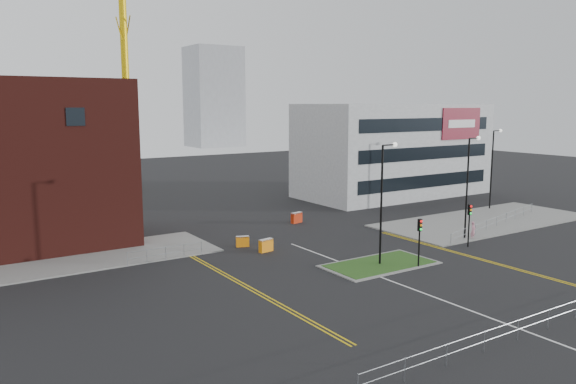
# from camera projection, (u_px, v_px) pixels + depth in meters

# --- Properties ---
(ground) EXTENTS (200.00, 200.00, 0.00)m
(ground) POSITION_uv_depth(u_px,v_px,m) (444.00, 301.00, 34.45)
(ground) COLOR black
(ground) RESTS_ON ground
(pavement_left) EXTENTS (28.00, 8.00, 0.12)m
(pavement_left) POSITION_uv_depth(u_px,v_px,m) (31.00, 265.00, 41.82)
(pavement_left) COLOR slate
(pavement_left) RESTS_ON ground
(pavement_right) EXTENTS (24.00, 10.00, 0.12)m
(pavement_right) POSITION_uv_depth(u_px,v_px,m) (485.00, 221.00, 57.92)
(pavement_right) COLOR slate
(pavement_right) RESTS_ON ground
(island_kerb) EXTENTS (8.60, 4.60, 0.08)m
(island_kerb) POSITION_uv_depth(u_px,v_px,m) (380.00, 264.00, 42.14)
(island_kerb) COLOR slate
(island_kerb) RESTS_ON ground
(grass_island) EXTENTS (8.00, 4.00, 0.12)m
(grass_island) POSITION_uv_depth(u_px,v_px,m) (380.00, 264.00, 42.14)
(grass_island) COLOR #1D4416
(grass_island) RESTS_ON ground
(office_block) EXTENTS (25.00, 12.20, 12.00)m
(office_block) POSITION_uv_depth(u_px,v_px,m) (393.00, 150.00, 74.03)
(office_block) COLOR #A3A6A8
(office_block) RESTS_ON ground
(streetlamp_island) EXTENTS (1.46, 0.36, 9.18)m
(streetlamp_island) POSITION_uv_depth(u_px,v_px,m) (384.00, 194.00, 41.43)
(streetlamp_island) COLOR black
(streetlamp_island) RESTS_ON ground
(streetlamp_right_near) EXTENTS (1.46, 0.36, 9.18)m
(streetlamp_right_near) POSITION_uv_depth(u_px,v_px,m) (469.00, 179.00, 49.58)
(streetlamp_right_near) COLOR black
(streetlamp_right_near) RESTS_ON ground
(streetlamp_right_far) EXTENTS (1.46, 0.36, 9.18)m
(streetlamp_right_far) POSITION_uv_depth(u_px,v_px,m) (493.00, 162.00, 63.76)
(streetlamp_right_far) COLOR black
(streetlamp_right_far) RESTS_ON ground
(traffic_light_island) EXTENTS (0.28, 0.33, 3.65)m
(traffic_light_island) POSITION_uv_depth(u_px,v_px,m) (420.00, 233.00, 41.17)
(traffic_light_island) COLOR black
(traffic_light_island) RESTS_ON ground
(traffic_light_right) EXTENTS (0.28, 0.33, 3.65)m
(traffic_light_right) POSITION_uv_depth(u_px,v_px,m) (470.00, 217.00, 47.15)
(traffic_light_right) COLOR black
(traffic_light_right) RESTS_ON ground
(railing_front) EXTENTS (24.05, 0.05, 1.10)m
(railing_front) POSITION_uv_depth(u_px,v_px,m) (534.00, 320.00, 29.37)
(railing_front) COLOR gray
(railing_front) RESTS_ON ground
(railing_left) EXTENTS (6.05, 0.05, 1.10)m
(railing_left) POSITION_uv_depth(u_px,v_px,m) (166.00, 251.00, 43.27)
(railing_left) COLOR gray
(railing_left) RESTS_ON ground
(railing_right) EXTENTS (19.05, 5.05, 1.10)m
(railing_right) POSITION_uv_depth(u_px,v_px,m) (497.00, 220.00, 54.93)
(railing_right) COLOR gray
(railing_right) RESTS_ON ground
(centre_line) EXTENTS (0.15, 30.00, 0.01)m
(centre_line) POSITION_uv_depth(u_px,v_px,m) (420.00, 292.00, 36.11)
(centre_line) COLOR silver
(centre_line) RESTS_ON ground
(yellow_left_a) EXTENTS (0.12, 24.00, 0.01)m
(yellow_left_a) POSITION_uv_depth(u_px,v_px,m) (238.00, 283.00, 37.85)
(yellow_left_a) COLOR gold
(yellow_left_a) RESTS_ON ground
(yellow_left_b) EXTENTS (0.12, 24.00, 0.01)m
(yellow_left_b) POSITION_uv_depth(u_px,v_px,m) (242.00, 282.00, 38.02)
(yellow_left_b) COLOR gold
(yellow_left_b) RESTS_ON ground
(yellow_right_a) EXTENTS (0.12, 20.00, 0.01)m
(yellow_right_a) POSITION_uv_depth(u_px,v_px,m) (467.00, 256.00, 44.55)
(yellow_right_a) COLOR gold
(yellow_right_a) RESTS_ON ground
(yellow_right_b) EXTENTS (0.12, 20.00, 0.01)m
(yellow_right_b) POSITION_uv_depth(u_px,v_px,m) (470.00, 256.00, 44.71)
(yellow_right_b) COLOR gold
(yellow_right_b) RESTS_ON ground
(skyline_b) EXTENTS (24.00, 12.00, 16.00)m
(skyline_b) POSITION_uv_depth(u_px,v_px,m) (84.00, 120.00, 146.11)
(skyline_b) COLOR gray
(skyline_b) RESTS_ON ground
(skyline_c) EXTENTS (14.00, 12.00, 28.00)m
(skyline_c) POSITION_uv_depth(u_px,v_px,m) (214.00, 97.00, 159.98)
(skyline_c) COLOR gray
(skyline_c) RESTS_ON ground
(skyline_d) EXTENTS (30.00, 12.00, 12.00)m
(skyline_d) POSITION_uv_depth(u_px,v_px,m) (3.00, 128.00, 144.96)
(skyline_d) COLOR gray
(skyline_d) RESTS_ON ground
(pedestrian) EXTENTS (0.67, 0.52, 1.63)m
(pedestrian) POSITION_uv_depth(u_px,v_px,m) (473.00, 230.00, 50.05)
(pedestrian) COLOR pink
(pedestrian) RESTS_ON ground
(barrier_left) EXTENTS (1.31, 0.65, 1.06)m
(barrier_left) POSITION_uv_depth(u_px,v_px,m) (266.00, 245.00, 45.88)
(barrier_left) COLOR orange
(barrier_left) RESTS_ON ground
(barrier_mid) EXTENTS (1.15, 0.72, 0.92)m
(barrier_mid) POSITION_uv_depth(u_px,v_px,m) (243.00, 241.00, 47.49)
(barrier_mid) COLOR orange
(barrier_mid) RESTS_ON ground
(barrier_right) EXTENTS (1.35, 0.71, 1.08)m
(barrier_right) POSITION_uv_depth(u_px,v_px,m) (297.00, 217.00, 57.05)
(barrier_right) COLOR red
(barrier_right) RESTS_ON ground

